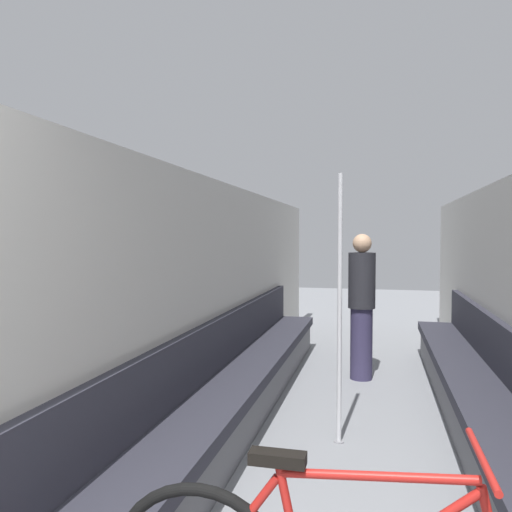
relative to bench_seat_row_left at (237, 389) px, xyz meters
The scene contains 5 objects.
wall_left 0.83m from the bench_seat_row_left, 150.28° to the right, with size 0.10×10.19×2.11m, color beige.
bench_seat_row_left is the anchor object (origin of this frame).
bench_seat_row_right 2.00m from the bench_seat_row_left, ahead, with size 0.50×6.03×0.89m.
grab_pole_near 1.18m from the bench_seat_row_left, 14.24° to the right, with size 0.08×0.08×2.09m.
passenger_standing 1.96m from the bench_seat_row_left, 57.59° to the left, with size 0.30×0.30×1.64m.
Camera 1 is at (0.17, -0.45, 1.61)m, focal length 35.00 mm.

